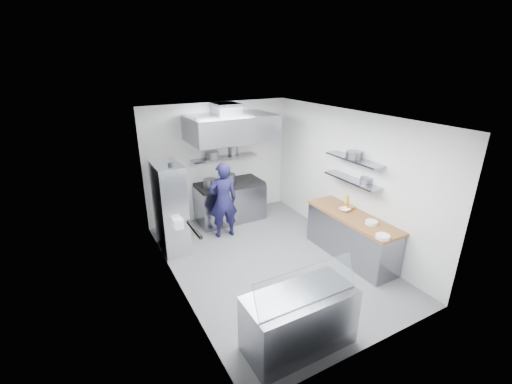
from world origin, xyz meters
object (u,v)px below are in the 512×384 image
gas_range (230,202)px  display_case (299,320)px  wire_rack (170,208)px  chef (223,200)px

gas_range → display_case: size_ratio=1.07×
display_case → gas_range: bearing=78.2°
gas_range → wire_rack: 1.84m
display_case → wire_rack: bearing=102.8°
chef → wire_rack: wire_rack is taller
chef → display_case: bearing=91.6°
gas_range → display_case: (-0.86, -4.10, -0.03)m
wire_rack → chef: bearing=1.0°
chef → display_case: (-0.39, -3.41, -0.42)m
gas_range → chef: (-0.47, -0.69, 0.40)m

